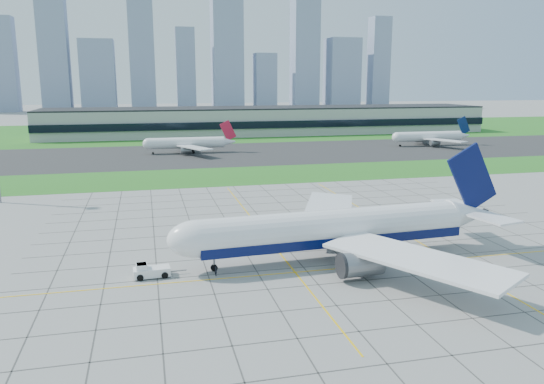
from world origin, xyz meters
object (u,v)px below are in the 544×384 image
Objects in this scene: pushback_tug at (150,271)px; airliner at (336,229)px; distant_jet_1 at (188,143)px; distant_jet_2 at (430,136)px; crew_near at (216,271)px.

airliner is at bearing -0.58° from pushback_tug.
airliner is at bearing -84.79° from distant_jet_1.
pushback_tug is 0.20× the size of distant_jet_1.
distant_jet_2 is at bearing 44.42° from pushback_tug.
airliner reaches higher than pushback_tug.
pushback_tug is 150.94m from distant_jet_1.
airliner is 148.70m from distant_jet_1.
pushback_tug is at bearing -131.94° from distant_jet_2.
pushback_tug is 10.49m from crew_near.
airliner is 22.29m from crew_near.
crew_near is 0.04× the size of distant_jet_2.
pushback_tug is 0.20× the size of distant_jet_2.
distant_jet_2 is (124.65, 152.10, 3.71)m from crew_near.
airliner is at bearing -124.78° from distant_jet_2.
distant_jet_2 reaches higher than crew_near.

